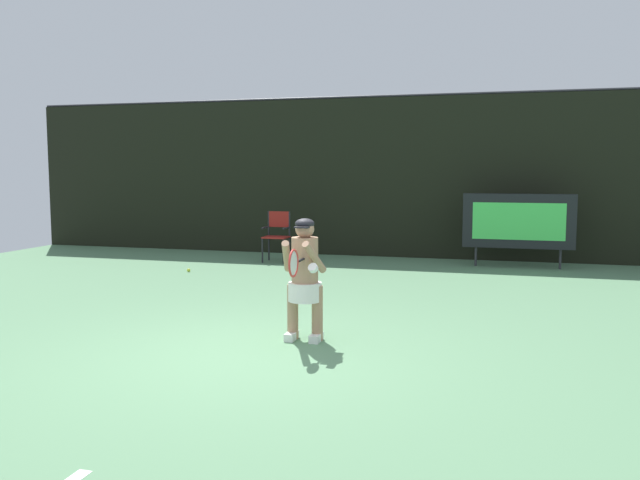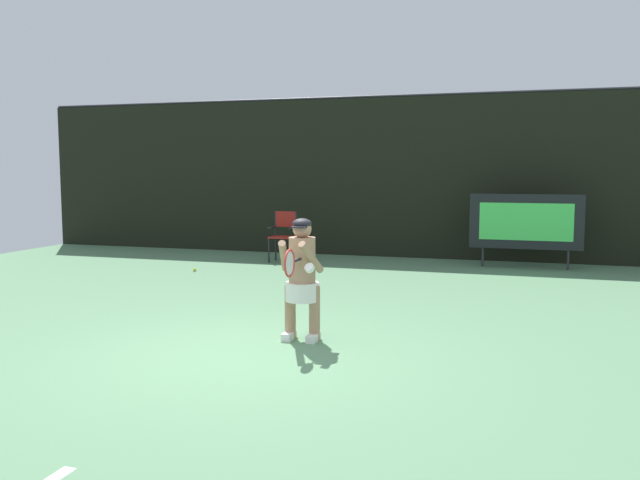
{
  "view_description": "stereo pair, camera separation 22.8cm",
  "coord_description": "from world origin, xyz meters",
  "px_view_note": "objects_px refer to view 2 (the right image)",
  "views": [
    {
      "loc": [
        2.65,
        -6.48,
        1.99
      ],
      "look_at": [
        0.24,
        2.02,
        1.05
      ],
      "focal_mm": 37.34,
      "sensor_mm": 36.0,
      "label": 1
    },
    {
      "loc": [
        2.87,
        -6.42,
        1.99
      ],
      "look_at": [
        0.24,
        2.02,
        1.05
      ],
      "focal_mm": 37.34,
      "sensor_mm": 36.0,
      "label": 2
    }
  ],
  "objects_px": {
    "umpire_chair": "(284,233)",
    "tennis_ball_loose": "(195,270)",
    "tennis_racket": "(290,263)",
    "scoreboard": "(526,222)",
    "tennis_player": "(302,275)",
    "water_bottle": "(302,259)"
  },
  "relations": [
    {
      "from": "water_bottle",
      "to": "tennis_ball_loose",
      "type": "distance_m",
      "value": 2.25
    },
    {
      "from": "umpire_chair",
      "to": "water_bottle",
      "type": "distance_m",
      "value": 0.89
    },
    {
      "from": "tennis_player",
      "to": "tennis_racket",
      "type": "bearing_deg",
      "value": -86.4
    },
    {
      "from": "water_bottle",
      "to": "tennis_player",
      "type": "xyz_separation_m",
      "value": [
        1.97,
        -5.77,
        0.65
      ]
    },
    {
      "from": "tennis_racket",
      "to": "tennis_ball_loose",
      "type": "bearing_deg",
      "value": 107.81
    },
    {
      "from": "scoreboard",
      "to": "umpire_chair",
      "type": "relative_size",
      "value": 2.04
    },
    {
      "from": "umpire_chair",
      "to": "tennis_player",
      "type": "relative_size",
      "value": 0.76
    },
    {
      "from": "umpire_chair",
      "to": "tennis_racket",
      "type": "relative_size",
      "value": 1.79
    },
    {
      "from": "umpire_chair",
      "to": "tennis_racket",
      "type": "distance_m",
      "value": 7.19
    },
    {
      "from": "tennis_player",
      "to": "tennis_racket",
      "type": "distance_m",
      "value": 0.53
    },
    {
      "from": "tennis_player",
      "to": "tennis_racket",
      "type": "relative_size",
      "value": 2.37
    },
    {
      "from": "umpire_chair",
      "to": "tennis_ball_loose",
      "type": "distance_m",
      "value": 2.28
    },
    {
      "from": "scoreboard",
      "to": "water_bottle",
      "type": "bearing_deg",
      "value": -168.01
    },
    {
      "from": "tennis_ball_loose",
      "to": "scoreboard",
      "type": "bearing_deg",
      "value": 20.96
    },
    {
      "from": "scoreboard",
      "to": "umpire_chair",
      "type": "bearing_deg",
      "value": -174.47
    },
    {
      "from": "umpire_chair",
      "to": "water_bottle",
      "type": "relative_size",
      "value": 4.08
    },
    {
      "from": "water_bottle",
      "to": "tennis_player",
      "type": "distance_m",
      "value": 6.13
    },
    {
      "from": "scoreboard",
      "to": "tennis_ball_loose",
      "type": "height_order",
      "value": "scoreboard"
    },
    {
      "from": "umpire_chair",
      "to": "water_bottle",
      "type": "xyz_separation_m",
      "value": [
        0.58,
        -0.46,
        -0.5
      ]
    },
    {
      "from": "umpire_chair",
      "to": "tennis_ball_loose",
      "type": "bearing_deg",
      "value": -121.78
    },
    {
      "from": "scoreboard",
      "to": "umpire_chair",
      "type": "height_order",
      "value": "scoreboard"
    },
    {
      "from": "scoreboard",
      "to": "tennis_racket",
      "type": "bearing_deg",
      "value": -108.65
    }
  ]
}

